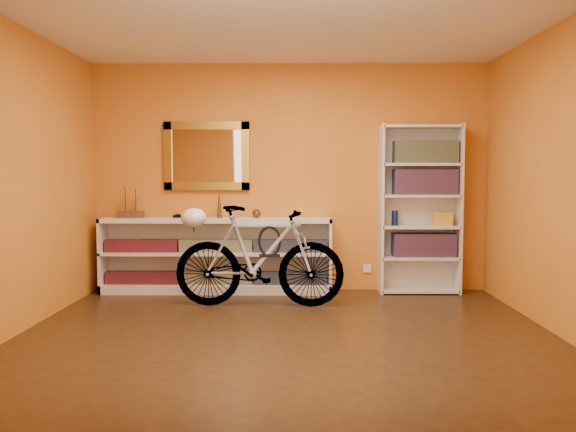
{
  "coord_description": "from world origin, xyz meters",
  "views": [
    {
      "loc": [
        0.08,
        -4.8,
        1.33
      ],
      "look_at": [
        0.0,
        0.7,
        0.95
      ],
      "focal_mm": 36.8,
      "sensor_mm": 36.0,
      "label": 1
    }
  ],
  "objects_px": {
    "bicycle": "(260,256)",
    "helmet": "(194,218)",
    "bookcase": "(420,209)",
    "console_unit": "(216,255)"
  },
  "relations": [
    {
      "from": "bicycle",
      "to": "helmet",
      "type": "xyz_separation_m",
      "value": [
        -0.67,
        0.02,
        0.39
      ]
    },
    {
      "from": "console_unit",
      "to": "bookcase",
      "type": "bearing_deg",
      "value": 0.62
    },
    {
      "from": "bookcase",
      "to": "bicycle",
      "type": "relative_size",
      "value": 1.09
    },
    {
      "from": "console_unit",
      "to": "helmet",
      "type": "relative_size",
      "value": 10.1
    },
    {
      "from": "bookcase",
      "to": "helmet",
      "type": "height_order",
      "value": "bookcase"
    },
    {
      "from": "bookcase",
      "to": "helmet",
      "type": "bearing_deg",
      "value": -163.66
    },
    {
      "from": "bicycle",
      "to": "helmet",
      "type": "distance_m",
      "value": 0.77
    },
    {
      "from": "bicycle",
      "to": "helmet",
      "type": "relative_size",
      "value": 6.78
    },
    {
      "from": "console_unit",
      "to": "bicycle",
      "type": "distance_m",
      "value": 0.89
    },
    {
      "from": "console_unit",
      "to": "bicycle",
      "type": "xyz_separation_m",
      "value": [
        0.53,
        -0.71,
        0.09
      ]
    }
  ]
}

